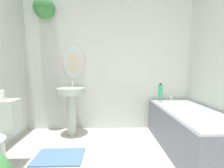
% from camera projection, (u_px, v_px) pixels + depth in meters
% --- Properties ---
extents(wall_back, '(3.01, 0.35, 2.40)m').
position_uv_depth(wall_back, '(103.00, 58.00, 2.86)').
color(wall_back, silver).
rests_on(wall_back, ground_plane).
extents(pedestal_sink, '(0.46, 0.46, 0.87)m').
position_uv_depth(pedestal_sink, '(71.00, 101.00, 2.62)').
color(pedestal_sink, '#B2BCB2').
rests_on(pedestal_sink, ground_plane).
extents(bathtub, '(0.71, 1.58, 0.61)m').
position_uv_depth(bathtub, '(191.00, 130.00, 2.13)').
color(bathtub, slate).
rests_on(bathtub, ground_plane).
extents(shampoo_bottle, '(0.08, 0.08, 0.23)m').
position_uv_depth(shampoo_bottle, '(160.00, 91.00, 2.72)').
color(shampoo_bottle, '#38B275').
rests_on(shampoo_bottle, bathtub).
extents(bath_mat, '(0.58, 0.40, 0.02)m').
position_uv_depth(bath_mat, '(59.00, 157.00, 1.97)').
color(bath_mat, '#4C7093').
rests_on(bath_mat, ground_plane).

